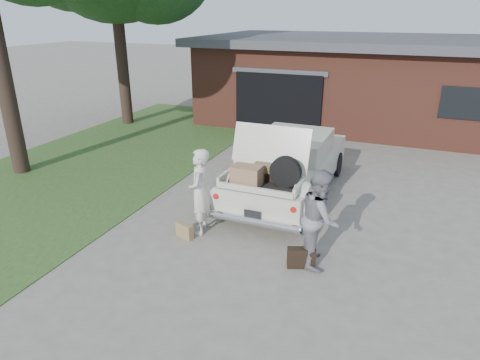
% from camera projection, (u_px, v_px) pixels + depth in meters
% --- Properties ---
extents(ground, '(90.00, 90.00, 0.00)m').
position_uv_depth(ground, '(229.00, 242.00, 8.48)').
color(ground, gray).
rests_on(ground, ground).
extents(grass_strip, '(6.00, 16.00, 0.02)m').
position_uv_depth(grass_strip, '(102.00, 161.00, 12.97)').
color(grass_strip, '#2D4C1E').
rests_on(grass_strip, ground).
extents(house, '(12.80, 7.80, 3.30)m').
position_uv_depth(house, '(362.00, 79.00, 17.40)').
color(house, brown).
rests_on(house, ground).
extents(sedan, '(2.04, 5.10, 2.06)m').
position_uv_depth(sedan, '(289.00, 165.00, 10.45)').
color(sedan, beige).
rests_on(sedan, ground).
extents(woman_left, '(0.60, 0.75, 1.78)m').
position_uv_depth(woman_left, '(200.00, 192.00, 8.56)').
color(woman_left, silver).
rests_on(woman_left, ground).
extents(woman_right, '(0.84, 0.98, 1.78)m').
position_uv_depth(woman_right, '(320.00, 218.00, 7.49)').
color(woman_right, gray).
rests_on(woman_right, ground).
extents(suitcase_left, '(0.42, 0.25, 0.31)m').
position_uv_depth(suitcase_left, '(185.00, 231.00, 8.59)').
color(suitcase_left, '#9A7E4E').
rests_on(suitcase_left, ground).
extents(suitcase_right, '(0.52, 0.32, 0.38)m').
position_uv_depth(suitcase_right, '(301.00, 258.00, 7.58)').
color(suitcase_right, black).
rests_on(suitcase_right, ground).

